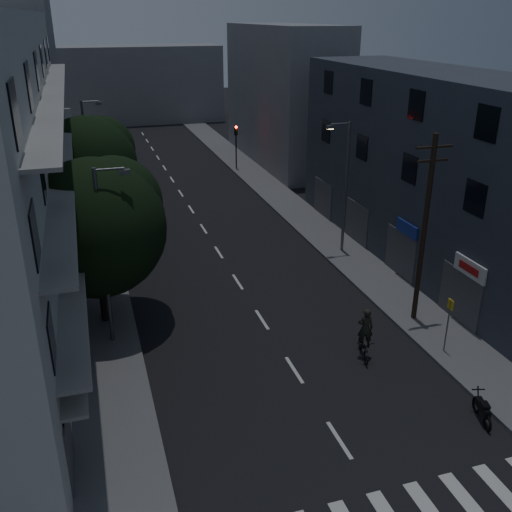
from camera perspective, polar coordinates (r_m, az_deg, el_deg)
ground at (r=40.56m, az=-5.41°, el=2.97°), size 160.00×160.00×0.00m
sidewalk_left at (r=39.84m, az=-16.02°, el=1.88°), size 3.00×90.00×0.15m
sidewalk_right at (r=42.57m, az=4.52°, el=4.08°), size 3.00×90.00×0.15m
lane_markings at (r=46.39m, az=-7.04°, el=5.49°), size 0.15×60.50×0.01m
building_right at (r=33.85m, az=18.91°, el=7.51°), size 6.19×28.00×11.00m
building_far_left at (r=60.83m, az=-22.15°, el=15.91°), size 6.00×20.00×16.00m
building_far_right at (r=58.24m, az=2.71°, el=15.76°), size 6.00×20.00×13.00m
building_far_end at (r=83.20m, az=-12.34°, el=16.42°), size 24.00×8.00×10.00m
tree_near at (r=26.94m, az=-15.64°, el=3.26°), size 6.44×6.44×7.95m
tree_mid at (r=39.07m, az=-16.38°, el=9.07°), size 6.36×6.36×7.82m
tree_far at (r=48.84m, az=-17.07°, el=10.39°), size 4.95×4.95×6.12m
traffic_signal_far_right at (r=54.90m, az=-2.01°, el=11.73°), size 0.28×0.37×4.10m
traffic_signal_far_left at (r=52.22m, az=-15.69°, el=10.31°), size 0.28×0.37×4.10m
street_lamp_left_near at (r=25.16m, az=-14.80°, el=0.67°), size 1.51×0.25×8.00m
street_lamp_right at (r=34.85m, az=8.82°, el=7.37°), size 1.51×0.25×8.00m
street_lamp_left_far at (r=44.78m, az=-16.43°, el=10.19°), size 1.51×0.25×8.00m
utility_pole at (r=27.22m, az=16.51°, el=2.80°), size 1.80×0.24×9.00m
bus_stop_sign at (r=25.98m, az=18.72°, el=-5.70°), size 0.06×0.35×2.52m
motorcycle at (r=23.24m, az=21.69°, el=-14.14°), size 0.68×1.65×1.09m
cyclist at (r=25.40m, az=10.77°, el=-8.33°), size 1.12×1.97×2.36m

